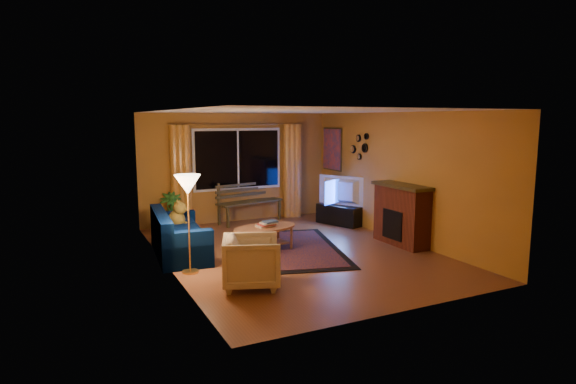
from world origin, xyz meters
name	(u,v)px	position (x,y,z in m)	size (l,w,h in m)	color
floor	(295,252)	(0.00, 0.00, -0.01)	(4.50, 6.00, 0.02)	brown
ceiling	(296,111)	(0.00, 0.00, 2.51)	(4.50, 6.00, 0.02)	white
wall_back	(237,168)	(0.00, 3.01, 1.25)	(4.50, 0.02, 2.50)	#BF8132
wall_left	(166,191)	(-2.26, 0.00, 1.25)	(0.02, 6.00, 2.50)	#BF8132
wall_right	(398,176)	(2.26, 0.00, 1.25)	(0.02, 6.00, 2.50)	#BF8132
window	(238,159)	(0.00, 2.94, 1.45)	(2.00, 0.02, 1.30)	black
curtain_rod	(238,124)	(0.00, 2.90, 2.25)	(0.03, 0.03, 3.20)	#BF8C3F
curtain_left	(181,177)	(-1.35, 2.88, 1.12)	(0.36, 0.36, 2.24)	gold
curtain_right	(292,171)	(1.35, 2.88, 1.12)	(0.36, 0.36, 2.24)	gold
bench	(250,212)	(0.19, 2.71, 0.24)	(1.59, 0.47, 0.48)	#3C3215
potted_plant	(171,212)	(-1.67, 2.54, 0.42)	(0.47, 0.47, 0.84)	#235B1E
sofa	(180,233)	(-1.91, 0.71, 0.39)	(0.82, 1.91, 0.77)	#01113B
dog	(176,214)	(-1.86, 1.14, 0.64)	(0.35, 0.48, 0.52)	olive
armchair	(252,259)	(-1.36, -1.33, 0.40)	(0.78, 0.73, 0.80)	beige
floor_lamp	(189,224)	(-2.00, -0.34, 0.77)	(0.26, 0.26, 1.54)	#BF8C3F
rug	(289,248)	(-0.02, 0.23, 0.01)	(1.81, 2.86, 0.02)	maroon
coffee_table	(265,239)	(-0.45, 0.31, 0.22)	(1.23, 1.23, 0.45)	#AB6E4A
tv_console	(339,215)	(1.90, 1.60, 0.22)	(0.35, 1.06, 0.44)	black
television	(339,191)	(1.90, 1.60, 0.77)	(1.14, 0.15, 0.66)	black
fireplace	(401,216)	(2.05, -0.40, 0.55)	(0.40, 1.20, 1.10)	maroon
mirror_cluster	(359,145)	(2.21, 1.30, 1.80)	(0.06, 0.60, 0.56)	black
painting	(332,149)	(2.22, 2.45, 1.65)	(0.04, 0.76, 0.96)	#EB4620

